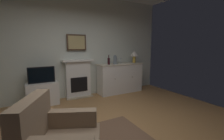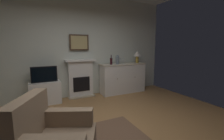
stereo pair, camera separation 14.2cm
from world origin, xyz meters
The scene contains 12 objects.
ground_plane centered at (0.00, 0.00, -0.05)m, with size 5.81×4.75×0.10m, color #9E7042.
wall_rear centered at (0.00, 2.34, 1.47)m, with size 5.81×0.06×2.94m, color silver.
fireplace_unit centered at (0.06, 2.22, 0.55)m, with size 0.87×0.30×1.10m.
framed_picture centered at (0.06, 2.26, 1.58)m, with size 0.55×0.04×0.45m.
sideboard_cabinet centered at (1.38, 2.04, 0.47)m, with size 1.46×0.49×0.93m.
table_lamp centered at (1.93, 2.04, 1.21)m, with size 0.26×0.26×0.40m.
wine_bottle centered at (0.95, 2.00, 1.04)m, with size 0.08×0.08×0.29m.
wine_glass_left centered at (1.31, 2.06, 1.06)m, with size 0.07×0.07×0.16m.
wine_glass_center centered at (1.42, 2.06, 1.06)m, with size 0.07×0.07×0.16m.
vase_decorative centered at (1.17, 1.99, 1.07)m, with size 0.11×0.11×0.28m.
tv_cabinet centered at (-0.91, 2.05, 0.29)m, with size 0.75×0.42×0.57m.
tv_set centered at (-0.91, 2.03, 0.77)m, with size 0.62×0.07×0.40m.
Camera 2 is at (-1.05, -2.16, 1.46)m, focal length 24.67 mm.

